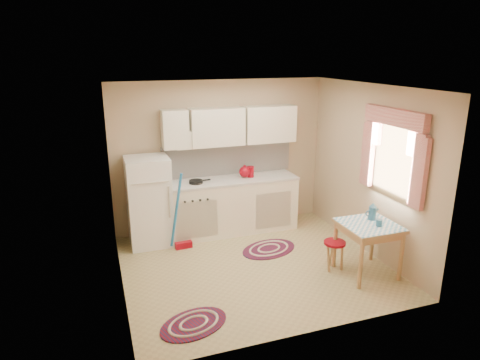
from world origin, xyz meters
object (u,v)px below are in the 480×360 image
(fridge, at_px, (149,202))
(table, at_px, (367,249))
(stool, at_px, (334,256))
(base_cabinets, at_px, (229,207))

(fridge, xyz_separation_m, table, (2.64, -1.94, -0.34))
(fridge, height_order, stool, fridge)
(base_cabinets, bearing_deg, table, -56.32)
(base_cabinets, relative_size, table, 3.12)
(fridge, height_order, base_cabinets, fridge)
(table, xyz_separation_m, stool, (-0.36, 0.24, -0.15))
(fridge, distance_m, stool, 2.89)
(fridge, relative_size, stool, 3.33)
(fridge, relative_size, table, 1.94)
(table, height_order, stool, table)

